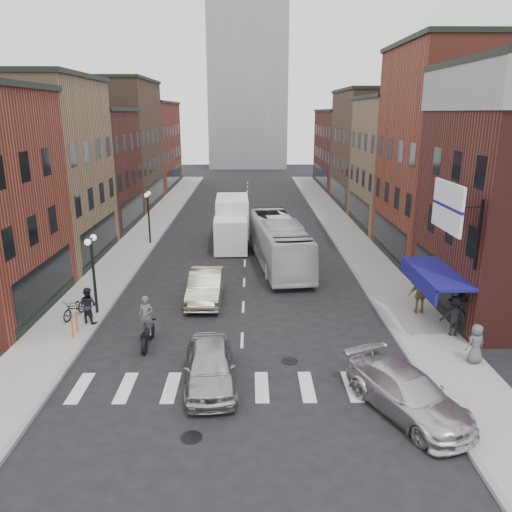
# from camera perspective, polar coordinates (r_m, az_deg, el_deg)

# --- Properties ---
(ground) EXTENTS (160.00, 160.00, 0.00)m
(ground) POSITION_cam_1_polar(r_m,az_deg,el_deg) (21.99, -1.64, -10.73)
(ground) COLOR black
(ground) RESTS_ON ground
(sidewalk_left) EXTENTS (3.00, 74.00, 0.15)m
(sidewalk_left) POSITION_cam_1_polar(r_m,az_deg,el_deg) (43.68, -12.40, 2.70)
(sidewalk_left) COLOR gray
(sidewalk_left) RESTS_ON ground
(sidewalk_right) EXTENTS (3.00, 74.00, 0.15)m
(sidewalk_right) POSITION_cam_1_polar(r_m,az_deg,el_deg) (43.52, 10.10, 2.78)
(sidewalk_right) COLOR gray
(sidewalk_right) RESTS_ON ground
(curb_left) EXTENTS (0.20, 74.00, 0.16)m
(curb_left) POSITION_cam_1_polar(r_m,az_deg,el_deg) (43.41, -10.46, 2.63)
(curb_left) COLOR gray
(curb_left) RESTS_ON ground
(curb_right) EXTENTS (0.20, 74.00, 0.16)m
(curb_right) POSITION_cam_1_polar(r_m,az_deg,el_deg) (43.29, 8.15, 2.70)
(curb_right) COLOR gray
(curb_right) RESTS_ON ground
(crosswalk_stripes) EXTENTS (12.00, 2.20, 0.01)m
(crosswalk_stripes) POSITION_cam_1_polar(r_m,az_deg,el_deg) (19.36, -1.79, -14.75)
(crosswalk_stripes) COLOR silver
(crosswalk_stripes) RESTS_ON ground
(bldg_left_mid_a) EXTENTS (10.30, 10.20, 12.30)m
(bldg_left_mid_a) POSITION_cam_1_polar(r_m,az_deg,el_deg) (37.16, -25.44, 8.75)
(bldg_left_mid_a) COLOR #856649
(bldg_left_mid_a) RESTS_ON ground
(bldg_left_mid_b) EXTENTS (10.30, 10.20, 10.30)m
(bldg_left_mid_b) POSITION_cam_1_polar(r_m,az_deg,el_deg) (46.49, -20.26, 9.25)
(bldg_left_mid_b) COLOR #471B19
(bldg_left_mid_b) RESTS_ON ground
(bldg_left_far_a) EXTENTS (10.30, 12.20, 13.30)m
(bldg_left_far_a) POSITION_cam_1_polar(r_m,az_deg,el_deg) (56.83, -16.75, 12.15)
(bldg_left_far_a) COLOR #513828
(bldg_left_far_a) RESTS_ON ground
(bldg_left_far_b) EXTENTS (10.30, 16.20, 11.30)m
(bldg_left_far_b) POSITION_cam_1_polar(r_m,az_deg,el_deg) (70.45, -13.59, 12.20)
(bldg_left_far_b) COLOR maroon
(bldg_left_far_b) RESTS_ON ground
(bldg_right_mid_a) EXTENTS (10.30, 10.20, 14.30)m
(bldg_right_mid_a) POSITION_cam_1_polar(r_m,az_deg,el_deg) (36.75, 23.16, 10.52)
(bldg_right_mid_a) COLOR maroon
(bldg_right_mid_a) RESTS_ON ground
(bldg_right_mid_b) EXTENTS (10.30, 10.20, 11.30)m
(bldg_right_mid_b) POSITION_cam_1_polar(r_m,az_deg,el_deg) (46.19, 18.06, 10.03)
(bldg_right_mid_b) COLOR #856649
(bldg_right_mid_b) RESTS_ON ground
(bldg_right_far_a) EXTENTS (10.30, 12.20, 12.30)m
(bldg_right_far_a) POSITION_cam_1_polar(r_m,az_deg,el_deg) (56.66, 14.59, 11.80)
(bldg_right_far_a) COLOR #513828
(bldg_right_far_a) RESTS_ON ground
(bldg_right_far_b) EXTENTS (10.30, 16.20, 10.30)m
(bldg_right_far_b) POSITION_cam_1_polar(r_m,az_deg,el_deg) (70.31, 11.58, 11.91)
(bldg_right_far_b) COLOR #471B19
(bldg_right_far_b) RESTS_ON ground
(awning_blue) EXTENTS (1.80, 5.00, 0.78)m
(awning_blue) POSITION_cam_1_polar(r_m,az_deg,el_deg) (24.80, 19.51, -1.96)
(awning_blue) COLOR navy
(awning_blue) RESTS_ON ground
(billboard_sign) EXTENTS (1.52, 3.00, 3.70)m
(billboard_sign) POSITION_cam_1_polar(r_m,az_deg,el_deg) (22.05, 21.26, 5.11)
(billboard_sign) COLOR black
(billboard_sign) RESTS_ON ground
(distant_tower) EXTENTS (14.00, 14.00, 50.00)m
(distant_tower) POSITION_cam_1_polar(r_m,az_deg,el_deg) (98.77, -0.97, 24.90)
(distant_tower) COLOR #9399A0
(distant_tower) RESTS_ON ground
(streetlamp_near) EXTENTS (0.32, 1.22, 4.11)m
(streetlamp_near) POSITION_cam_1_polar(r_m,az_deg,el_deg) (25.84, -18.19, -0.46)
(streetlamp_near) COLOR black
(streetlamp_near) RESTS_ON ground
(streetlamp_far) EXTENTS (0.32, 1.22, 4.11)m
(streetlamp_far) POSITION_cam_1_polar(r_m,az_deg,el_deg) (39.05, -12.22, 5.40)
(streetlamp_far) COLOR black
(streetlamp_far) RESTS_ON ground
(bike_rack) EXTENTS (0.08, 0.68, 0.80)m
(bike_rack) POSITION_cam_1_polar(r_m,az_deg,el_deg) (24.27, -20.02, -7.65)
(bike_rack) COLOR #D8590C
(bike_rack) RESTS_ON sidewalk_left
(box_truck) EXTENTS (2.63, 8.10, 3.50)m
(box_truck) POSITION_cam_1_polar(r_m,az_deg,el_deg) (38.63, -2.78, 3.85)
(box_truck) COLOR white
(box_truck) RESTS_ON ground
(motorcycle_rider) EXTENTS (0.67, 2.29, 2.34)m
(motorcycle_rider) POSITION_cam_1_polar(r_m,az_deg,el_deg) (22.40, -12.38, -7.52)
(motorcycle_rider) COLOR black
(motorcycle_rider) RESTS_ON ground
(transit_bus) EXTENTS (3.93, 11.55, 3.15)m
(transit_bus) POSITION_cam_1_polar(r_m,az_deg,el_deg) (33.27, 2.63, 1.57)
(transit_bus) COLOR silver
(transit_bus) RESTS_ON ground
(sedan_left_near) EXTENTS (2.31, 4.82, 1.59)m
(sedan_left_near) POSITION_cam_1_polar(r_m,az_deg,el_deg) (19.19, -5.30, -12.39)
(sedan_left_near) COLOR #A7A8AC
(sedan_left_near) RESTS_ON ground
(sedan_left_far) EXTENTS (1.79, 5.03, 1.65)m
(sedan_left_far) POSITION_cam_1_polar(r_m,az_deg,el_deg) (27.29, -5.77, -3.45)
(sedan_left_far) COLOR #ADA78C
(sedan_left_far) RESTS_ON ground
(curb_car) EXTENTS (4.05, 5.51, 1.48)m
(curb_car) POSITION_cam_1_polar(r_m,az_deg,el_deg) (18.29, 16.95, -14.80)
(curb_car) COLOR silver
(curb_car) RESTS_ON ground
(parked_bicycle) EXTENTS (1.10, 1.97, 0.98)m
(parked_bicycle) POSITION_cam_1_polar(r_m,az_deg,el_deg) (26.29, -20.00, -5.59)
(parked_bicycle) COLOR black
(parked_bicycle) RESTS_ON sidewalk_left
(ped_left_solo) EXTENTS (0.99, 0.79, 1.78)m
(ped_left_solo) POSITION_cam_1_polar(r_m,az_deg,el_deg) (25.29, -18.65, -5.35)
(ped_left_solo) COLOR black
(ped_left_solo) RESTS_ON sidewalk_left
(ped_right_a) EXTENTS (1.28, 0.75, 1.88)m
(ped_right_a) POSITION_cam_1_polar(r_m,az_deg,el_deg) (24.37, 21.73, -6.35)
(ped_right_a) COLOR black
(ped_right_a) RESTS_ON sidewalk_right
(ped_right_b) EXTENTS (1.18, 0.65, 1.95)m
(ped_right_b) POSITION_cam_1_polar(r_m,az_deg,el_deg) (26.38, 18.30, -4.22)
(ped_right_b) COLOR olive
(ped_right_b) RESTS_ON sidewalk_right
(ped_right_c) EXTENTS (0.92, 0.73, 1.64)m
(ped_right_c) POSITION_cam_1_polar(r_m,az_deg,el_deg) (22.19, 23.83, -9.16)
(ped_right_c) COLOR #53565A
(ped_right_c) RESTS_ON sidewalk_right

